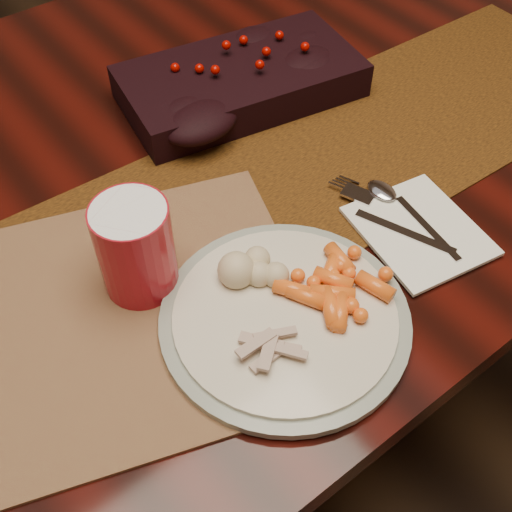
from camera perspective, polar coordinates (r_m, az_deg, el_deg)
floor at (r=1.53m, az=-5.09°, el=-12.84°), size 5.00×5.00×0.00m
dining_table at (r=1.21m, az=-6.30°, el=-4.68°), size 1.80×1.00×0.75m
table_runner at (r=0.83m, az=-5.94°, el=2.35°), size 1.52×0.36×0.00m
centerpiece at (r=1.02m, az=-1.37°, el=15.69°), size 0.39×0.25×0.07m
placemat_main at (r=0.76m, az=-14.34°, el=-5.77°), size 0.59×0.50×0.00m
dinner_plate at (r=0.73m, az=2.58°, el=-5.51°), size 0.36×0.36×0.02m
baby_carrots at (r=0.74m, az=6.35°, el=-2.66°), size 0.11×0.10×0.02m
mashed_potatoes at (r=0.74m, az=0.17°, el=-0.72°), size 0.09×0.09×0.04m
turkey_shreds at (r=0.69m, az=1.42°, el=-8.24°), size 0.08×0.07×0.02m
napkin at (r=0.84m, az=14.30°, el=2.18°), size 0.16×0.18×0.01m
fork at (r=0.84m, az=12.05°, el=2.96°), size 0.09×0.17×0.00m
spoon at (r=0.85m, az=13.75°, el=3.47°), size 0.05×0.16×0.00m
red_cup at (r=0.73m, az=-10.65°, el=0.67°), size 0.10×0.10×0.12m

